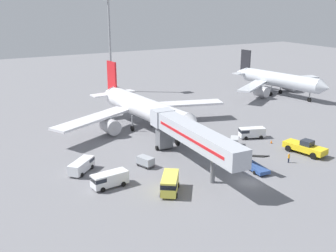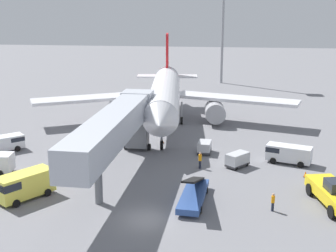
{
  "view_description": "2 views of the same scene",
  "coord_description": "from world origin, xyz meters",
  "px_view_note": "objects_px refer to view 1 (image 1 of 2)",
  "views": [
    {
      "loc": [
        -36.14,
        -41.55,
        25.07
      ],
      "look_at": [
        -0.58,
        23.08,
        2.29
      ],
      "focal_mm": 44.11,
      "sensor_mm": 36.0,
      "label": 1
    },
    {
      "loc": [
        5.95,
        -33.62,
        17.04
      ],
      "look_at": [
        -0.85,
        21.16,
        2.18
      ],
      "focal_mm": 49.28,
      "sensor_mm": 36.0,
      "label": 2
    }
  ],
  "objects_px": {
    "belt_loader_truck": "(252,164)",
    "service_van_far_center": "(251,132)",
    "apron_light_mast": "(109,26)",
    "ground_crew_worker_foreground": "(289,158)",
    "airplane_background": "(277,80)",
    "service_van_rear_right": "(82,165)",
    "baggage_cart_mid_right": "(234,141)",
    "service_van_near_left": "(109,179)",
    "safety_cone_alpha": "(271,142)",
    "baggage_cart_outer_left": "(145,161)",
    "jet_bridge": "(190,134)",
    "ground_crew_worker_midground": "(219,146)",
    "airplane_at_gate": "(143,109)",
    "safety_cone_bravo": "(169,140)",
    "baggage_cart_mid_center": "(204,138)",
    "pushback_tug": "(305,147)",
    "service_van_rear_left": "(170,183)"
  },
  "relations": [
    {
      "from": "belt_loader_truck",
      "to": "service_van_far_center",
      "type": "relative_size",
      "value": 1.4
    },
    {
      "from": "apron_light_mast",
      "to": "service_van_far_center",
      "type": "bearing_deg",
      "value": -81.33
    },
    {
      "from": "ground_crew_worker_foreground",
      "to": "airplane_background",
      "type": "distance_m",
      "value": 49.69
    },
    {
      "from": "service_van_rear_right",
      "to": "baggage_cart_mid_right",
      "type": "relative_size",
      "value": 1.76
    },
    {
      "from": "service_van_near_left",
      "to": "safety_cone_alpha",
      "type": "height_order",
      "value": "service_van_near_left"
    },
    {
      "from": "baggage_cart_outer_left",
      "to": "apron_light_mast",
      "type": "relative_size",
      "value": 0.12
    },
    {
      "from": "baggage_cart_mid_right",
      "to": "ground_crew_worker_foreground",
      "type": "bearing_deg",
      "value": -75.48
    },
    {
      "from": "jet_bridge",
      "to": "safety_cone_alpha",
      "type": "relative_size",
      "value": 38.98
    },
    {
      "from": "ground_crew_worker_foreground",
      "to": "safety_cone_alpha",
      "type": "distance_m",
      "value": 9.33
    },
    {
      "from": "service_van_rear_right",
      "to": "apron_light_mast",
      "type": "bearing_deg",
      "value": 64.13
    },
    {
      "from": "belt_loader_truck",
      "to": "ground_crew_worker_midground",
      "type": "distance_m",
      "value": 8.62
    },
    {
      "from": "ground_crew_worker_foreground",
      "to": "airplane_background",
      "type": "xyz_separation_m",
      "value": [
        32.38,
        37.56,
        3.22
      ]
    },
    {
      "from": "airplane_at_gate",
      "to": "ground_crew_worker_foreground",
      "type": "distance_m",
      "value": 30.06
    },
    {
      "from": "ground_crew_worker_midground",
      "to": "safety_cone_bravo",
      "type": "height_order",
      "value": "ground_crew_worker_midground"
    },
    {
      "from": "baggage_cart_mid_center",
      "to": "safety_cone_bravo",
      "type": "bearing_deg",
      "value": 148.41
    },
    {
      "from": "pushback_tug",
      "to": "baggage_cart_mid_right",
      "type": "bearing_deg",
      "value": 132.51
    },
    {
      "from": "ground_crew_worker_foreground",
      "to": "airplane_background",
      "type": "bearing_deg",
      "value": 49.24
    },
    {
      "from": "service_van_near_left",
      "to": "jet_bridge",
      "type": "bearing_deg",
      "value": 3.83
    },
    {
      "from": "ground_crew_worker_foreground",
      "to": "service_van_far_center",
      "type": "bearing_deg",
      "value": 77.73
    },
    {
      "from": "airplane_at_gate",
      "to": "pushback_tug",
      "type": "xyz_separation_m",
      "value": [
        18.06,
        -25.32,
        -3.17
      ]
    },
    {
      "from": "service_van_rear_left",
      "to": "safety_cone_bravo",
      "type": "xyz_separation_m",
      "value": [
        10.01,
        18.28,
        -1.07
      ]
    },
    {
      "from": "airplane_background",
      "to": "apron_light_mast",
      "type": "distance_m",
      "value": 47.82
    },
    {
      "from": "airplane_at_gate",
      "to": "service_van_rear_right",
      "type": "relative_size",
      "value": 7.66
    },
    {
      "from": "service_van_far_center",
      "to": "apron_light_mast",
      "type": "relative_size",
      "value": 0.2
    },
    {
      "from": "baggage_cart_mid_center",
      "to": "baggage_cart_outer_left",
      "type": "bearing_deg",
      "value": -160.09
    },
    {
      "from": "apron_light_mast",
      "to": "safety_cone_bravo",
      "type": "bearing_deg",
      "value": -98.35
    },
    {
      "from": "baggage_cart_mid_center",
      "to": "apron_light_mast",
      "type": "relative_size",
      "value": 0.09
    },
    {
      "from": "service_van_far_center",
      "to": "belt_loader_truck",
      "type": "bearing_deg",
      "value": -129.49
    },
    {
      "from": "ground_crew_worker_foreground",
      "to": "service_van_rear_left",
      "type": "bearing_deg",
      "value": -179.54
    },
    {
      "from": "apron_light_mast",
      "to": "safety_cone_alpha",
      "type": "bearing_deg",
      "value": -80.62
    },
    {
      "from": "jet_bridge",
      "to": "service_van_rear_right",
      "type": "height_order",
      "value": "jet_bridge"
    },
    {
      "from": "baggage_cart_outer_left",
      "to": "ground_crew_worker_midground",
      "type": "bearing_deg",
      "value": -0.02
    },
    {
      "from": "safety_cone_bravo",
      "to": "baggage_cart_outer_left",
      "type": "bearing_deg",
      "value": -136.39
    },
    {
      "from": "baggage_cart_mid_right",
      "to": "safety_cone_bravo",
      "type": "xyz_separation_m",
      "value": [
        -9.1,
        7.57,
        -0.57
      ]
    },
    {
      "from": "safety_cone_alpha",
      "to": "apron_light_mast",
      "type": "height_order",
      "value": "apron_light_mast"
    },
    {
      "from": "baggage_cart_mid_center",
      "to": "airplane_at_gate",
      "type": "bearing_deg",
      "value": 117.12
    },
    {
      "from": "service_van_rear_right",
      "to": "apron_light_mast",
      "type": "height_order",
      "value": "apron_light_mast"
    },
    {
      "from": "belt_loader_truck",
      "to": "safety_cone_bravo",
      "type": "bearing_deg",
      "value": 106.48
    },
    {
      "from": "service_van_far_center",
      "to": "safety_cone_bravo",
      "type": "relative_size",
      "value": 8.62
    },
    {
      "from": "baggage_cart_outer_left",
      "to": "pushback_tug",
      "type": "bearing_deg",
      "value": -16.86
    },
    {
      "from": "airplane_at_gate",
      "to": "baggage_cart_mid_center",
      "type": "relative_size",
      "value": 15.64
    },
    {
      "from": "safety_cone_bravo",
      "to": "ground_crew_worker_foreground",
      "type": "bearing_deg",
      "value": -56.85
    },
    {
      "from": "baggage_cart_outer_left",
      "to": "safety_cone_bravo",
      "type": "xyz_separation_m",
      "value": [
        8.91,
        8.49,
        -0.58
      ]
    },
    {
      "from": "baggage_cart_outer_left",
      "to": "airplane_background",
      "type": "distance_m",
      "value": 60.1
    },
    {
      "from": "safety_cone_alpha",
      "to": "apron_light_mast",
      "type": "relative_size",
      "value": 0.02
    },
    {
      "from": "safety_cone_bravo",
      "to": "safety_cone_alpha",
      "type": "bearing_deg",
      "value": -31.48
    },
    {
      "from": "service_van_far_center",
      "to": "airplane_background",
      "type": "distance_m",
      "value": 38.95
    },
    {
      "from": "baggage_cart_outer_left",
      "to": "safety_cone_alpha",
      "type": "xyz_separation_m",
      "value": [
        24.78,
        -1.23,
        -0.56
      ]
    },
    {
      "from": "service_van_near_left",
      "to": "safety_cone_bravo",
      "type": "xyz_separation_m",
      "value": [
        16.57,
        12.63,
        -0.9
      ]
    },
    {
      "from": "ground_crew_worker_foreground",
      "to": "safety_cone_bravo",
      "type": "xyz_separation_m",
      "value": [
        -11.82,
        18.1,
        -0.56
      ]
    }
  ]
}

